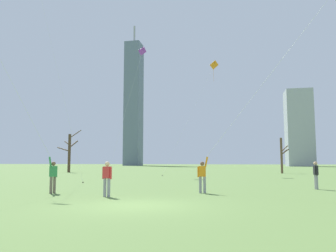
# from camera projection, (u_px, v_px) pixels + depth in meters

# --- Properties ---
(ground_plane) EXTENTS (400.00, 400.00, 0.00)m
(ground_plane) POSITION_uv_depth(u_px,v_px,m) (136.00, 206.00, 12.42)
(ground_plane) COLOR #5B7A3D
(kite_flyer_midfield_left_pink) EXTENTS (5.88, 6.30, 15.96)m
(kite_flyer_midfield_left_pink) POSITION_uv_depth(u_px,v_px,m) (14.00, 96.00, 16.43)
(kite_flyer_midfield_left_pink) COLOR #726656
(kite_flyer_midfield_left_pink) RESTS_ON ground
(kite_flyer_midfield_center_red) EXTENTS (11.61, 0.97, 15.92)m
(kite_flyer_midfield_center_red) POSITION_uv_depth(u_px,v_px,m) (236.00, 129.00, 17.40)
(kite_flyer_midfield_center_red) COLOR gray
(kite_flyer_midfield_center_red) RESTS_ON ground
(bystander_watching_nearby) EXTENTS (0.50, 0.27, 1.62)m
(bystander_watching_nearby) POSITION_uv_depth(u_px,v_px,m) (107.00, 177.00, 15.58)
(bystander_watching_nearby) COLOR gray
(bystander_watching_nearby) RESTS_ON ground
(bystander_far_off_by_trees) EXTENTS (0.23, 0.51, 1.62)m
(bystander_far_off_by_trees) POSITION_uv_depth(u_px,v_px,m) (316.00, 174.00, 19.77)
(bystander_far_off_by_trees) COLOR gray
(bystander_far_off_by_trees) RESTS_ON ground
(distant_kite_drifting_right_purple) EXTENTS (2.73, 5.97, 16.20)m
(distant_kite_drifting_right_purple) POSITION_uv_depth(u_px,v_px,m) (140.00, 59.00, 42.49)
(distant_kite_drifting_right_purple) COLOR purple
(distant_kite_drifting_right_purple) RESTS_ON ground
(distant_kite_drifting_left_orange) EXTENTS (6.44, 5.64, 14.91)m
(distant_kite_drifting_left_orange) POSITION_uv_depth(u_px,v_px,m) (211.00, 71.00, 44.06)
(distant_kite_drifting_left_orange) COLOR orange
(distant_kite_drifting_left_orange) RESTS_ON ground
(bare_tree_leftmost) EXTENTS (3.28, 1.71, 6.56)m
(bare_tree_leftmost) POSITION_uv_depth(u_px,v_px,m) (69.00, 151.00, 51.37)
(bare_tree_leftmost) COLOR #4C3828
(bare_tree_leftmost) RESTS_ON ground
(bare_tree_right_of_center) EXTENTS (1.36, 1.33, 4.94)m
(bare_tree_right_of_center) POSITION_uv_depth(u_px,v_px,m) (282.00, 155.00, 46.97)
(bare_tree_right_of_center) COLOR brown
(bare_tree_right_of_center) RESTS_ON ground
(skyline_tall_tower) EXTENTS (6.48, 7.99, 60.84)m
(skyline_tall_tower) POSITION_uv_depth(u_px,v_px,m) (134.00, 103.00, 144.34)
(skyline_tall_tower) COLOR slate
(skyline_tall_tower) RESTS_ON ground
(skyline_slender_spire) EXTENTS (8.86, 9.19, 27.00)m
(skyline_slender_spire) POSITION_uv_depth(u_px,v_px,m) (299.00, 128.00, 119.66)
(skyline_slender_spire) COLOR #9EA3AD
(skyline_slender_spire) RESTS_ON ground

